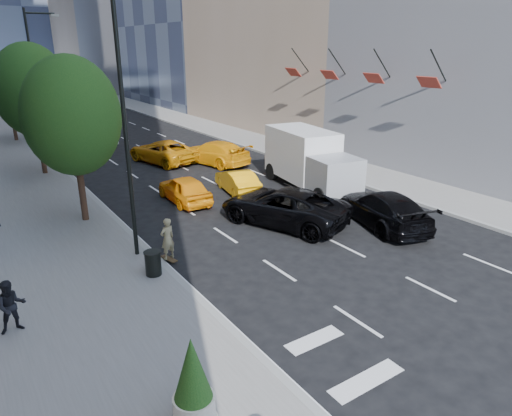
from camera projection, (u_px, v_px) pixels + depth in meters
ground at (329, 254)px, 18.29m from camera, size 160.00×160.00×0.00m
sidewalk_right at (204, 126)px, 46.99m from camera, size 4.00×120.00×0.15m
lamp_near at (128, 108)px, 16.16m from camera, size 2.13×0.22×10.00m
lamp_far at (38, 79)px, 30.26m from camera, size 2.13×0.22×10.00m
tree_near at (72, 116)px, 19.91m from camera, size 4.20×4.20×7.46m
tree_mid at (32, 91)px, 27.62m from camera, size 4.50×4.50×7.99m
tree_far at (7, 87)px, 38.04m from camera, size 3.90×3.90×6.92m
traffic_signal at (7, 85)px, 44.86m from camera, size 2.48×0.53×5.20m
facade_flags at (352, 73)px, 29.60m from camera, size 1.85×13.30×2.05m
skateboarder at (168, 241)px, 17.44m from camera, size 0.68×0.52×1.65m
black_sedan_lincoln at (284, 206)px, 21.17m from camera, size 4.95×6.77×1.71m
black_sedan_mercedes at (383, 209)px, 20.99m from camera, size 3.72×5.97×1.61m
taxi_a at (184, 189)px, 24.17m from camera, size 1.86×4.28×1.44m
taxi_b at (237, 181)px, 25.74m from camera, size 2.10×4.20×1.32m
taxi_c at (163, 151)px, 32.39m from camera, size 3.90×6.16×1.58m
taxi_d at (214, 153)px, 31.88m from camera, size 3.66×6.02×1.63m
city_bus at (69, 124)px, 39.20m from camera, size 5.17×11.31×3.07m
box_truck at (310, 160)px, 26.09m from camera, size 3.55×7.25×3.32m
pedestrian_a at (12, 306)px, 12.87m from camera, size 0.78×0.61×1.60m
trash_can at (153, 264)px, 16.21m from camera, size 0.57×0.57×0.86m
planter_shrub at (193, 385)px, 9.55m from camera, size 0.91×0.91×2.19m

